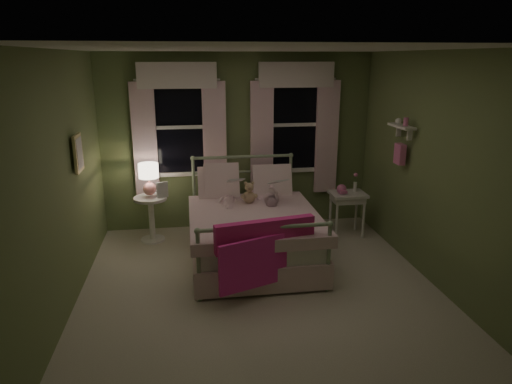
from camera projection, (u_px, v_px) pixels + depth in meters
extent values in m
plane|color=beige|center=(260.00, 288.00, 5.19)|extent=(4.20, 4.20, 0.00)
plane|color=white|center=(260.00, 49.00, 4.45)|extent=(4.20, 4.20, 0.00)
plane|color=#687B4A|center=(238.00, 142.00, 6.81)|extent=(4.00, 0.00, 4.00)
plane|color=#687B4A|center=(313.00, 262.00, 2.83)|extent=(4.00, 0.00, 4.00)
plane|color=#687B4A|center=(62.00, 185.00, 4.54)|extent=(0.00, 4.20, 4.20)
plane|color=#687B4A|center=(436.00, 171.00, 5.11)|extent=(0.00, 4.20, 4.20)
cube|color=white|center=(252.00, 228.00, 5.83)|extent=(1.44, 1.94, 0.26)
cube|color=white|center=(252.00, 246.00, 5.89)|extent=(1.54, 2.02, 0.30)
cube|color=white|center=(254.00, 219.00, 5.63)|extent=(1.58, 1.75, 0.14)
cylinder|color=#9EB793|center=(198.00, 240.00, 5.76)|extent=(0.04, 1.90, 0.04)
cylinder|color=#9EB793|center=(304.00, 234.00, 5.96)|extent=(0.04, 1.90, 0.04)
cylinder|color=#9EB793|center=(194.00, 197.00, 6.60)|extent=(0.04, 0.04, 1.15)
cylinder|color=#9EB793|center=(290.00, 193.00, 6.80)|extent=(0.04, 0.04, 1.15)
sphere|color=#9EB793|center=(193.00, 158.00, 6.44)|extent=(0.07, 0.07, 0.07)
sphere|color=#9EB793|center=(291.00, 155.00, 6.64)|extent=(0.07, 0.07, 0.07)
cylinder|color=#9EB793|center=(243.00, 157.00, 6.54)|extent=(1.42, 0.04, 0.04)
cylinder|color=#9EB793|center=(243.00, 172.00, 6.60)|extent=(1.38, 0.03, 0.03)
cylinder|color=#9EB793|center=(199.00, 267.00, 4.81)|extent=(0.04, 0.04, 0.80)
cylinder|color=#9EB793|center=(329.00, 258.00, 5.01)|extent=(0.04, 0.04, 0.80)
sphere|color=#9EB793|center=(197.00, 231.00, 4.70)|extent=(0.07, 0.07, 0.07)
sphere|color=#9EB793|center=(330.00, 224.00, 4.90)|extent=(0.07, 0.07, 0.07)
cylinder|color=#9EB793|center=(265.00, 227.00, 4.80)|extent=(1.42, 0.04, 0.04)
cube|color=white|center=(218.00, 186.00, 6.33)|extent=(0.55, 0.32, 0.57)
cube|color=white|center=(272.00, 184.00, 6.44)|extent=(0.55, 0.32, 0.57)
cube|color=white|center=(222.00, 181.00, 6.31)|extent=(0.48, 0.30, 0.51)
cube|color=#DE2B83|center=(265.00, 235.00, 4.82)|extent=(1.10, 0.30, 0.32)
cube|color=#F730A7|center=(266.00, 261.00, 4.83)|extent=(1.04, 0.43, 0.55)
imported|color=#F7D1DD|center=(227.00, 180.00, 6.06)|extent=(0.29, 0.20, 0.76)
imported|color=#F7D1DD|center=(268.00, 179.00, 6.14)|extent=(0.39, 0.31, 0.75)
imported|color=beige|center=(228.00, 184.00, 5.82)|extent=(0.21, 0.13, 0.26)
imported|color=beige|center=(271.00, 186.00, 5.91)|extent=(0.22, 0.16, 0.26)
sphere|color=tan|center=(249.00, 197.00, 6.02)|extent=(0.16, 0.16, 0.16)
sphere|color=tan|center=(249.00, 187.00, 5.96)|extent=(0.12, 0.12, 0.12)
sphere|color=tan|center=(246.00, 183.00, 5.94)|extent=(0.05, 0.05, 0.05)
sphere|color=tan|center=(253.00, 183.00, 5.95)|extent=(0.05, 0.05, 0.05)
sphere|color=tan|center=(243.00, 196.00, 5.97)|extent=(0.06, 0.06, 0.06)
sphere|color=tan|center=(255.00, 196.00, 5.99)|extent=(0.06, 0.06, 0.06)
sphere|color=#8C6B51|center=(250.00, 189.00, 5.91)|extent=(0.04, 0.04, 0.04)
cylinder|color=white|center=(150.00, 198.00, 6.36)|extent=(0.46, 0.46, 0.04)
cylinder|color=white|center=(152.00, 219.00, 6.45)|extent=(0.08, 0.08, 0.60)
cylinder|color=white|center=(153.00, 239.00, 6.53)|extent=(0.34, 0.34, 0.03)
sphere|color=pink|center=(150.00, 189.00, 6.32)|extent=(0.18, 0.18, 0.18)
cylinder|color=pink|center=(149.00, 180.00, 6.29)|extent=(0.03, 0.03, 0.11)
cylinder|color=#FFEAC6|center=(148.00, 171.00, 6.25)|extent=(0.27, 0.27, 0.20)
imported|color=beige|center=(157.00, 198.00, 6.29)|extent=(0.23, 0.27, 0.02)
cube|color=white|center=(348.00, 194.00, 6.56)|extent=(0.50, 0.40, 0.04)
cube|color=white|center=(348.00, 199.00, 6.58)|extent=(0.44, 0.34, 0.08)
cylinder|color=white|center=(337.00, 219.00, 6.48)|extent=(0.04, 0.04, 0.60)
cylinder|color=white|center=(364.00, 218.00, 6.54)|extent=(0.04, 0.04, 0.60)
cylinder|color=white|center=(330.00, 212.00, 6.76)|extent=(0.04, 0.04, 0.60)
cylinder|color=white|center=(356.00, 211.00, 6.82)|extent=(0.04, 0.04, 0.60)
sphere|color=pink|center=(342.00, 189.00, 6.52)|extent=(0.14, 0.14, 0.14)
cube|color=pink|center=(344.00, 192.00, 6.44)|extent=(0.11, 0.06, 0.04)
cylinder|color=white|center=(355.00, 187.00, 6.60)|extent=(0.05, 0.05, 0.14)
cylinder|color=#4C7F3F|center=(355.00, 180.00, 6.57)|extent=(0.01, 0.01, 0.12)
sphere|color=pink|center=(356.00, 175.00, 6.55)|extent=(0.06, 0.06, 0.06)
cube|color=black|center=(180.00, 127.00, 6.61)|extent=(0.76, 0.02, 1.35)
cube|color=white|center=(177.00, 77.00, 6.39)|extent=(0.84, 0.05, 0.06)
cube|color=white|center=(182.00, 174.00, 6.79)|extent=(0.84, 0.05, 0.06)
cube|color=white|center=(151.00, 128.00, 6.53)|extent=(0.06, 0.05, 1.40)
cube|color=white|center=(207.00, 127.00, 6.65)|extent=(0.06, 0.05, 1.40)
cube|color=white|center=(180.00, 127.00, 6.59)|extent=(0.76, 0.04, 0.05)
cube|color=white|center=(145.00, 142.00, 6.53)|extent=(0.34, 0.06, 1.70)
cube|color=white|center=(215.00, 141.00, 6.67)|extent=(0.34, 0.06, 1.70)
cube|color=white|center=(177.00, 75.00, 6.32)|extent=(1.10, 0.08, 0.36)
cylinder|color=white|center=(177.00, 80.00, 6.38)|extent=(1.20, 0.03, 0.03)
cube|color=black|center=(294.00, 125.00, 6.85)|extent=(0.76, 0.02, 1.35)
cube|color=white|center=(295.00, 77.00, 6.63)|extent=(0.84, 0.05, 0.06)
cube|color=white|center=(293.00, 170.00, 7.03)|extent=(0.84, 0.05, 0.06)
cube|color=white|center=(268.00, 125.00, 6.78)|extent=(0.06, 0.05, 1.40)
cube|color=white|center=(320.00, 124.00, 6.89)|extent=(0.06, 0.05, 1.40)
cube|color=white|center=(294.00, 125.00, 6.83)|extent=(0.76, 0.04, 0.05)
cube|color=silver|center=(262.00, 139.00, 6.77)|extent=(0.34, 0.06, 1.70)
cube|color=white|center=(327.00, 138.00, 6.92)|extent=(0.34, 0.06, 1.70)
cube|color=white|center=(296.00, 75.00, 6.56)|extent=(1.10, 0.08, 0.36)
cylinder|color=white|center=(296.00, 79.00, 6.62)|extent=(1.20, 0.03, 0.03)
cube|color=white|center=(402.00, 126.00, 5.64)|extent=(0.15, 0.50, 0.03)
cube|color=white|center=(410.00, 135.00, 5.53)|extent=(0.06, 0.03, 0.14)
cube|color=white|center=(399.00, 131.00, 5.81)|extent=(0.06, 0.03, 0.14)
cylinder|color=pink|center=(406.00, 122.00, 5.53)|extent=(0.06, 0.06, 0.10)
sphere|color=white|center=(398.00, 121.00, 5.72)|extent=(0.08, 0.08, 0.08)
cube|color=pink|center=(400.00, 154.00, 5.74)|extent=(0.08, 0.18, 0.26)
cube|color=beige|center=(78.00, 153.00, 5.06)|extent=(0.03, 0.32, 0.42)
cube|color=silver|center=(80.00, 153.00, 5.06)|extent=(0.01, 0.25, 0.34)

